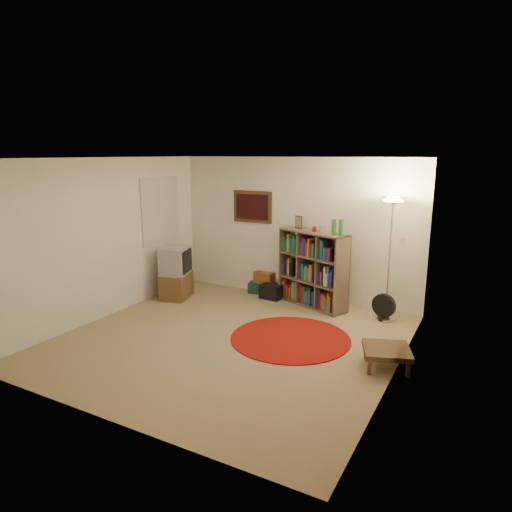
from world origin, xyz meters
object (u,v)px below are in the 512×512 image
at_px(suitcase, 265,287).
at_px(side_table, 387,351).
at_px(bookshelf, 312,270).
at_px(tv_stand, 176,273).
at_px(floor_fan, 384,307).
at_px(floor_lamp, 392,218).

height_order(suitcase, side_table, side_table).
distance_m(bookshelf, tv_stand, 2.44).
height_order(floor_fan, suitcase, floor_fan).
distance_m(floor_fan, side_table, 1.65).
bearing_deg(tv_stand, floor_fan, -7.68).
height_order(bookshelf, suitcase, bookshelf).
relative_size(suitcase, side_table, 0.95).
bearing_deg(tv_stand, bookshelf, 1.11).
height_order(floor_lamp, suitcase, floor_lamp).
xyz_separation_m(floor_fan, side_table, (0.41, -1.60, -0.01)).
bearing_deg(floor_fan, floor_lamp, 88.66).
distance_m(floor_fan, tv_stand, 3.64).
xyz_separation_m(floor_lamp, side_table, (0.38, -1.67, -1.40)).
relative_size(floor_lamp, floor_fan, 4.46).
height_order(floor_lamp, floor_fan, floor_lamp).
height_order(floor_lamp, tv_stand, floor_lamp).
distance_m(bookshelf, suitcase, 1.21).
bearing_deg(suitcase, bookshelf, -31.81).
bearing_deg(floor_fan, suitcase, -175.87).
xyz_separation_m(floor_lamp, tv_stand, (-3.60, -0.66, -1.16)).
distance_m(suitcase, side_table, 3.42).
bearing_deg(floor_fan, tv_stand, -155.13).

